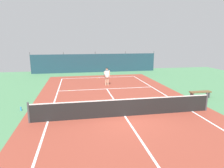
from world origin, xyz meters
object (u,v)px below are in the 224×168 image
tennis_net (125,107)px  tennis_player (107,75)px  courtside_bench (200,93)px  parked_car (115,63)px  water_bottle (21,109)px  tennis_ball_midcourt (97,79)px  tennis_ball_near_player (69,90)px

tennis_net → tennis_player: tennis_player is taller
courtside_bench → tennis_net: bearing=-158.3°
parked_car → water_bottle: (-9.03, -16.18, -0.72)m
tennis_player → tennis_ball_midcourt: (-0.53, 3.33, -0.93)m
tennis_player → water_bottle: tennis_player is taller
water_bottle → parked_car: bearing=60.8°
parked_car → courtside_bench: size_ratio=2.74×
tennis_net → tennis_ball_midcourt: tennis_net is taller
tennis_player → tennis_net: bearing=90.2°
courtside_bench → tennis_player: bearing=139.0°
tennis_player → parked_car: bearing=-103.7°
tennis_net → water_bottle: tennis_net is taller
parked_car → tennis_player: bearing=-112.5°
tennis_player → courtside_bench: 8.08m
courtside_bench → tennis_ball_midcourt: bearing=127.5°
tennis_player → tennis_ball_near_player: bearing=24.2°
tennis_ball_near_player → water_bottle: (-2.73, -4.42, 0.09)m
tennis_ball_near_player → parked_car: size_ratio=0.02×
tennis_ball_midcourt → courtside_bench: size_ratio=0.04×
tennis_ball_midcourt → courtside_bench: bearing=-52.5°
tennis_ball_near_player → water_bottle: 5.19m
tennis_ball_near_player → courtside_bench: 10.26m
water_bottle → tennis_ball_near_player: bearing=58.3°
tennis_player → parked_car: size_ratio=0.37×
tennis_net → water_bottle: size_ratio=42.17×
courtside_bench → water_bottle: courtside_bench is taller
tennis_ball_near_player → courtside_bench: bearing=-22.3°
tennis_net → parked_car: parked_car is taller
tennis_net → tennis_player: 7.81m
tennis_player → water_bottle: bearing=45.3°
tennis_net → tennis_ball_near_player: tennis_net is taller
tennis_player → parked_car: parked_car is taller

